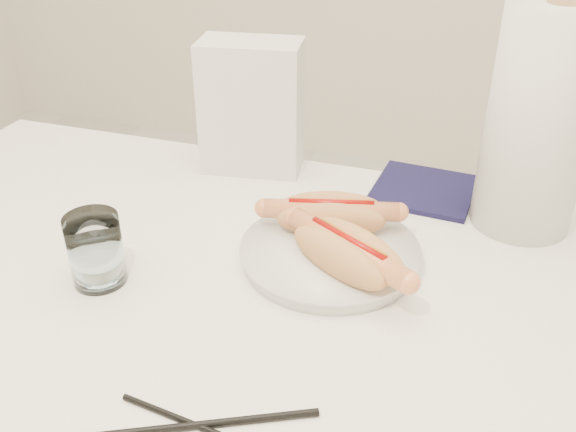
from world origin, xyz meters
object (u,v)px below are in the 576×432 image
(plate, at_px, (330,255))
(napkin_box, at_px, (252,107))
(hotdog_left, at_px, (331,215))
(table, at_px, (225,342))
(paper_towel_roll, at_px, (539,122))
(water_glass, at_px, (96,250))
(hotdog_right, at_px, (347,253))

(plate, height_order, napkin_box, napkin_box)
(plate, bearing_deg, hotdog_left, 104.49)
(table, xyz_separation_m, paper_towel_roll, (0.33, 0.30, 0.21))
(table, height_order, napkin_box, napkin_box)
(hotdog_left, distance_m, paper_towel_roll, 0.30)
(water_glass, bearing_deg, hotdog_right, 17.90)
(plate, relative_size, paper_towel_roll, 0.74)
(water_glass, distance_m, paper_towel_roll, 0.59)
(hotdog_left, bearing_deg, paper_towel_roll, 14.14)
(plate, distance_m, napkin_box, 0.31)
(plate, distance_m, hotdog_right, 0.06)
(table, distance_m, hotdog_left, 0.21)
(table, distance_m, plate, 0.17)
(napkin_box, bearing_deg, paper_towel_roll, -14.88)
(table, height_order, paper_towel_roll, paper_towel_roll)
(hotdog_left, relative_size, paper_towel_roll, 0.59)
(hotdog_right, distance_m, napkin_box, 0.35)
(napkin_box, bearing_deg, table, -83.33)
(hotdog_left, height_order, hotdog_right, hotdog_right)
(water_glass, relative_size, paper_towel_roll, 0.30)
(hotdog_left, xyz_separation_m, water_glass, (-0.25, -0.18, 0.00))
(hotdog_left, distance_m, napkin_box, 0.26)
(napkin_box, bearing_deg, hotdog_left, -53.56)
(table, relative_size, plate, 5.38)
(plate, bearing_deg, napkin_box, 130.23)
(napkin_box, bearing_deg, hotdog_right, -58.20)
(water_glass, xyz_separation_m, napkin_box, (0.07, 0.36, 0.06))
(plate, distance_m, hotdog_left, 0.06)
(table, xyz_separation_m, hotdog_left, (0.09, 0.17, 0.10))
(table, bearing_deg, paper_towel_roll, 42.86)
(water_glass, xyz_separation_m, paper_towel_roll, (0.49, 0.31, 0.11))
(napkin_box, xyz_separation_m, paper_towel_roll, (0.42, -0.05, 0.05))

